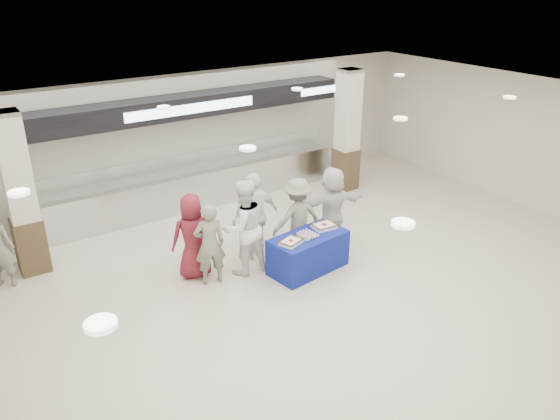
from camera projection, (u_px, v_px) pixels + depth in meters
ground at (324, 305)px, 9.71m from camera, size 14.00×14.00×0.00m
serving_line at (190, 162)px, 13.35m from camera, size 8.70×0.85×2.80m
column_left at (21, 199)px, 10.25m from camera, size 0.55×0.55×3.20m
column_right at (347, 133)px, 14.33m from camera, size 0.55×0.55×3.20m
display_table at (308, 252)px, 10.72m from camera, size 1.63×0.97×0.75m
sheet_cake_left at (291, 242)px, 10.23m from camera, size 0.49×0.43×0.09m
sheet_cake_right at (324, 226)px, 10.87m from camera, size 0.47×0.38×0.09m
cupcake_tray at (308, 235)px, 10.53m from camera, size 0.43×0.34×0.06m
civilian_maroon at (193, 236)px, 10.33m from camera, size 0.92×0.70×1.69m
soldier_a at (210, 244)px, 10.11m from camera, size 0.66×0.51×1.61m
chef_tall at (244, 227)px, 10.43m from camera, size 0.94×0.74×1.92m
chef_short at (255, 216)px, 11.00m from camera, size 1.10×0.50×1.83m
soldier_b at (297, 218)px, 11.12m from camera, size 1.14×0.72×1.68m
civilian_white at (332, 206)px, 11.56m from camera, size 1.69×0.84×1.75m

